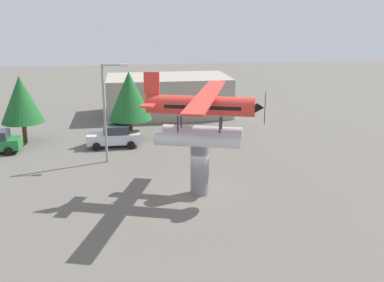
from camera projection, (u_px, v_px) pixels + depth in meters
name	position (u px, v px, depth m)	size (l,w,h in m)	color
ground_plane	(200.00, 193.00, 26.67)	(140.00, 140.00, 0.00)	#605B54
display_pedestal	(200.00, 168.00, 26.22)	(1.10, 1.10, 3.24)	slate
floatplane_monument	(202.00, 114.00, 25.29)	(7.20, 10.22, 4.00)	silver
car_mid_silver	(114.00, 136.00, 35.77)	(4.20, 2.02, 1.76)	silver
streetlight_primary	(107.00, 105.00, 31.21)	(1.84, 0.28, 7.11)	gray
storefront_building	(168.00, 95.00, 47.04)	(12.69, 7.62, 4.05)	#9E9384
tree_west	(21.00, 99.00, 36.28)	(3.46, 3.46, 5.57)	brown
tree_east	(129.00, 96.00, 36.50)	(3.60, 3.60, 5.90)	brown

